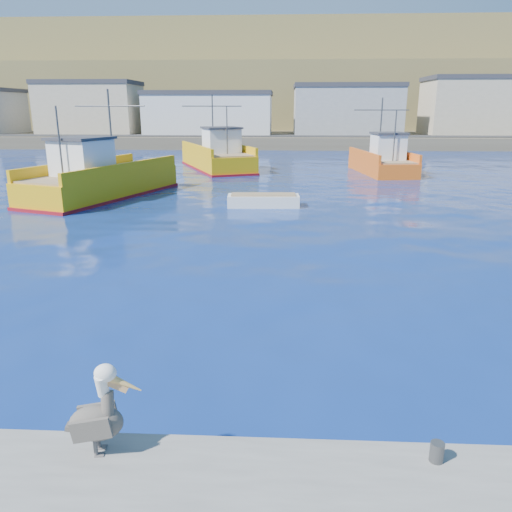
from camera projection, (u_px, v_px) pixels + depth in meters
The scene contains 8 objects.
ground at pixel (244, 368), 10.67m from camera, with size 260.00×260.00×0.00m, color navy.
dock_bollards at pixel (268, 446), 7.20m from camera, with size 36.20×0.20×0.30m.
far_shore at pixel (280, 91), 112.64m from camera, with size 200.00×81.00×24.00m.
trawler_yellow_a at pixel (100, 180), 30.81m from camera, with size 7.37×12.06×6.53m.
trawler_yellow_b at pixel (218, 157), 45.15m from camera, with size 8.26×12.41×6.57m.
boat_orange at pixel (383, 161), 42.09m from camera, with size 4.72×9.39×6.17m.
skiff_mid at pixel (263, 202), 28.07m from camera, with size 4.05×1.58×0.87m.
pelican at pixel (99, 415), 7.15m from camera, with size 1.15×0.54×1.42m.
Camera 1 is at (0.74, -9.52, 5.34)m, focal length 35.00 mm.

